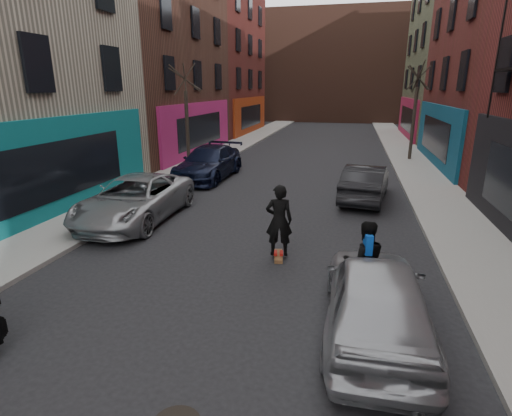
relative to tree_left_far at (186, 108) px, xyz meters
The scene contains 13 objects.
sidewalk_left 12.45m from the tree_left_far, 90.24° to the left, with size 2.50×84.00×0.13m, color gray.
sidewalk_right 17.61m from the tree_left_far, 43.95° to the left, with size 2.50×84.00×0.13m, color gray.
buildings_left 9.00m from the tree_left_far, 164.68° to the right, with size 12.00×56.00×16.50m, color #501816.
building_far 38.67m from the tree_left_far, 80.73° to the left, with size 40.00×10.00×14.00m, color #47281E.
tree_left_far is the anchor object (origin of this frame).
tree_right_far 13.78m from the tree_left_far, 25.82° to the left, with size 2.00×2.00×6.80m, color black, non-canonical shape.
parked_left_far 9.13m from the tree_left_far, 79.46° to the right, with size 2.53×5.49×1.53m, color gray.
parked_left_end 3.56m from the tree_left_far, 43.05° to the right, with size 2.25×5.52×1.60m, color black.
parked_right_far 16.81m from the tree_left_far, 55.54° to the right, with size 1.85×4.60×1.57m, color #93959B.
parked_right_end 10.62m from the tree_left_far, 23.44° to the right, with size 1.56×4.48×1.48m, color black.
skateboard 13.21m from the tree_left_far, 56.63° to the right, with size 0.22×0.80×0.10m, color brown.
skateboarder 12.99m from the tree_left_far, 56.63° to the right, with size 0.72×0.47×1.97m, color black.
pedestrian 15.70m from the tree_left_far, 53.62° to the right, with size 1.02×0.86×1.83m.
Camera 1 is at (2.56, -2.60, 4.49)m, focal length 28.00 mm.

